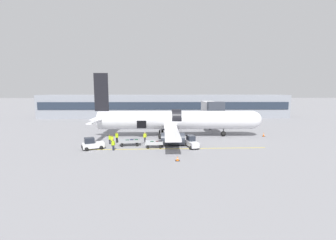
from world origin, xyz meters
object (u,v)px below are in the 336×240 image
(ground_crew_supervisor, at_px, (117,137))
(baggage_tug_mid, at_px, (192,143))
(airplane, at_px, (174,121))
(ground_crew_driver, at_px, (145,137))
(baggage_cart_queued, at_px, (155,144))
(baggage_cart_loading, at_px, (130,142))
(ground_crew_loader_b, at_px, (113,145))
(ground_crew_loader_a, at_px, (110,139))
(ground_crew_helper, at_px, (112,140))
(baggage_tug_lead, at_px, (92,144))

(ground_crew_supervisor, bearing_deg, baggage_tug_mid, -16.07)
(airplane, bearing_deg, ground_crew_driver, -137.61)
(baggage_cart_queued, xyz_separation_m, ground_crew_driver, (-1.86, 3.76, 0.36))
(baggage_tug_mid, bearing_deg, baggage_cart_loading, 171.92)
(ground_crew_loader_b, relative_size, ground_crew_driver, 0.95)
(baggage_cart_queued, xyz_separation_m, ground_crew_supervisor, (-6.56, 3.49, 0.41))
(ground_crew_loader_a, height_order, ground_crew_driver, ground_crew_driver)
(ground_crew_loader_a, xyz_separation_m, ground_crew_helper, (0.69, -1.31, 0.08))
(ground_crew_loader_a, bearing_deg, ground_crew_supervisor, 46.16)
(baggage_tug_mid, relative_size, ground_crew_loader_b, 2.12)
(baggage_cart_queued, distance_m, ground_crew_loader_b, 6.25)
(baggage_cart_loading, distance_m, ground_crew_loader_a, 3.73)
(baggage_cart_queued, height_order, ground_crew_driver, ground_crew_driver)
(baggage_tug_mid, bearing_deg, baggage_cart_queued, 179.72)
(baggage_tug_mid, height_order, baggage_cart_loading, baggage_tug_mid)
(ground_crew_loader_a, relative_size, ground_crew_loader_b, 0.96)
(baggage_tug_mid, distance_m, ground_crew_loader_b, 11.79)
(ground_crew_loader_b, distance_m, ground_crew_helper, 2.85)
(ground_crew_loader_b, distance_m, ground_crew_driver, 6.76)
(airplane, distance_m, baggage_cart_queued, 9.41)
(baggage_tug_mid, distance_m, ground_crew_loader_a, 13.41)
(baggage_tug_mid, xyz_separation_m, ground_crew_loader_a, (-13.17, 2.52, 0.07))
(ground_crew_supervisor, bearing_deg, airplane, 26.73)
(baggage_cart_loading, height_order, ground_crew_loader_a, ground_crew_loader_a)
(airplane, distance_m, ground_crew_loader_b, 13.85)
(baggage_cart_loading, bearing_deg, ground_crew_loader_a, 161.96)
(baggage_tug_mid, distance_m, ground_crew_driver, 8.41)
(baggage_tug_lead, relative_size, ground_crew_supervisor, 1.91)
(baggage_tug_mid, bearing_deg, ground_crew_loader_a, 169.16)
(baggage_cart_loading, height_order, ground_crew_driver, ground_crew_driver)
(ground_crew_driver, bearing_deg, baggage_tug_mid, -26.74)
(baggage_tug_mid, relative_size, baggage_cart_queued, 0.96)
(baggage_cart_loading, xyz_separation_m, baggage_cart_queued, (3.98, -1.34, -0.01))
(ground_crew_supervisor, xyz_separation_m, ground_crew_helper, (-0.27, -2.31, -0.04))
(ground_crew_helper, bearing_deg, baggage_tug_lead, -140.83)
(ground_crew_supervisor, bearing_deg, baggage_cart_queued, -28.02)
(baggage_cart_queued, bearing_deg, ground_crew_driver, 116.33)
(baggage_tug_lead, bearing_deg, ground_crew_helper, 39.17)
(baggage_cart_loading, relative_size, baggage_cart_queued, 1.20)
(baggage_tug_lead, distance_m, baggage_tug_mid, 15.00)
(baggage_tug_mid, height_order, ground_crew_supervisor, ground_crew_supervisor)
(baggage_tug_mid, xyz_separation_m, baggage_cart_loading, (-9.63, 1.37, -0.20))
(ground_crew_helper, bearing_deg, ground_crew_supervisor, 83.44)
(ground_crew_loader_a, bearing_deg, ground_crew_helper, -62.08)
(baggage_cart_loading, xyz_separation_m, ground_crew_supervisor, (-2.58, 2.15, 0.40))
(airplane, relative_size, baggage_cart_loading, 7.58)
(baggage_tug_lead, relative_size, baggage_tug_mid, 0.99)
(baggage_tug_lead, height_order, ground_crew_driver, baggage_tug_lead)
(baggage_tug_lead, xyz_separation_m, ground_crew_loader_a, (1.81, 3.35, 0.07))
(airplane, bearing_deg, baggage_tug_lead, -143.58)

